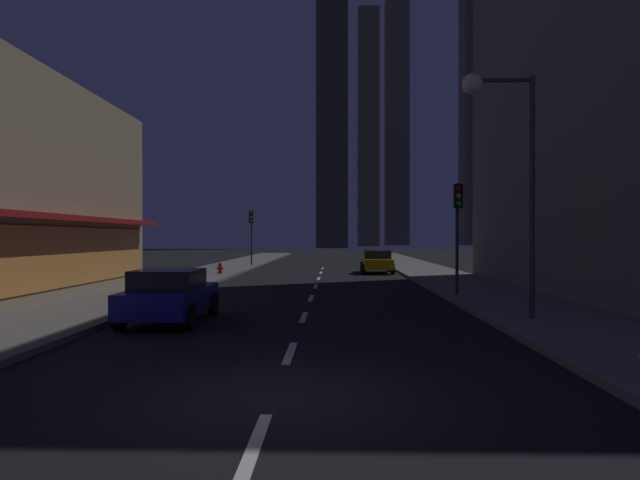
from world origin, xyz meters
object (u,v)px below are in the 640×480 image
car_parked_near (170,295)px  traffic_light_far_left (251,226)px  traffic_light_near_right (458,214)px  car_parked_far (377,262)px  fire_hydrant_far_left (220,268)px  street_lamp_right (501,135)px

car_parked_near → traffic_light_far_left: 29.00m
traffic_light_near_right → traffic_light_far_left: 25.19m
car_parked_far → traffic_light_far_left: 11.83m
fire_hydrant_far_left → traffic_light_near_right: (11.40, -12.47, 2.74)m
traffic_light_far_left → street_lamp_right: size_ratio=0.64×
car_parked_near → car_parked_far: same height
car_parked_near → traffic_light_near_right: 11.26m
car_parked_far → traffic_light_far_left: bearing=141.9°
car_parked_far → street_lamp_right: size_ratio=0.64×
traffic_light_far_left → street_lamp_right: (10.88, -28.79, 1.87)m
car_parked_far → car_parked_near: bearing=-108.4°
car_parked_far → street_lamp_right: (1.78, -21.64, 4.33)m
traffic_light_near_right → street_lamp_right: size_ratio=0.64×
car_parked_far → street_lamp_right: street_lamp_right is taller
traffic_light_near_right → fire_hydrant_far_left: bearing=132.4°
traffic_light_near_right → car_parked_far: bearing=97.0°
car_parked_near → traffic_light_far_left: traffic_light_far_left is taller
car_parked_near → fire_hydrant_far_left: bearing=97.0°
traffic_light_far_left → street_lamp_right: 30.83m
car_parked_near → street_lamp_right: street_lamp_right is taller
car_parked_near → street_lamp_right: (8.98, 0.04, 4.33)m
traffic_light_near_right → traffic_light_far_left: (-11.00, 22.67, 0.00)m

